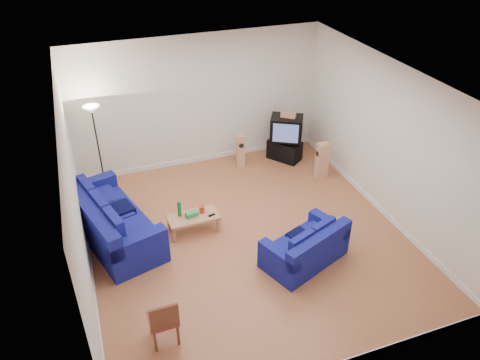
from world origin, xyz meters
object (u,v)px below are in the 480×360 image
object	(u,v)px
coffee_table	(193,218)
sofa_loveseat	(306,249)
television	(287,128)
sofa_three_seat	(110,224)
tv_stand	(284,150)

from	to	relation	value
coffee_table	sofa_loveseat	bearing A→B (deg)	-42.96
sofa_loveseat	television	size ratio (longest dim) A/B	1.86
sofa_three_seat	television	world-z (taller)	television
sofa_loveseat	coffee_table	distance (m)	2.34
tv_stand	sofa_three_seat	bearing A→B (deg)	-104.76
sofa_loveseat	television	xyz separation A→B (m)	(1.24, 3.62, 0.59)
sofa_three_seat	sofa_loveseat	distance (m)	3.80
sofa_three_seat	tv_stand	world-z (taller)	sofa_three_seat
sofa_loveseat	sofa_three_seat	bearing A→B (deg)	128.49
coffee_table	tv_stand	xyz separation A→B (m)	(2.94, 2.07, -0.07)
sofa_loveseat	tv_stand	bearing A→B (deg)	49.90
sofa_three_seat	tv_stand	xyz separation A→B (m)	(4.52, 1.76, -0.12)
tv_stand	television	bearing A→B (deg)	-33.72
coffee_table	television	size ratio (longest dim) A/B	1.07
television	sofa_three_seat	bearing A→B (deg)	-129.99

